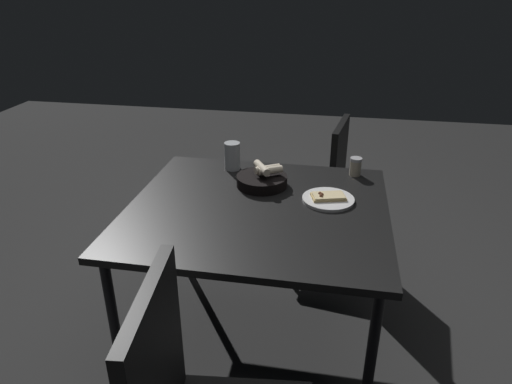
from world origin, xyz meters
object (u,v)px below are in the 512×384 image
pepper_shaker (355,168)px  bread_basket (263,179)px  dining_table (258,218)px  pizza_plate (328,199)px  chair_near (317,177)px  beer_glass (232,157)px

pepper_shaker → bread_basket: bearing=-154.3°
dining_table → pepper_shaker: (0.41, 0.42, 0.10)m
dining_table → pizza_plate: pizza_plate is taller
chair_near → pizza_plate: bearing=-84.1°
bread_basket → beer_glass: bearing=136.6°
pepper_shaker → chair_near: 0.58m
bread_basket → pepper_shaker: size_ratio=2.62×
pizza_plate → beer_glass: beer_glass is taller
dining_table → pizza_plate: size_ratio=4.85×
pizza_plate → bread_basket: (-0.31, 0.11, 0.02)m
bread_basket → beer_glass: beer_glass is taller
pizza_plate → beer_glass: (-0.50, 0.28, 0.05)m
bread_basket → chair_near: size_ratio=0.28×
pepper_shaker → dining_table: bearing=-134.6°
bread_basket → chair_near: bearing=71.4°
beer_glass → pepper_shaker: beer_glass is taller
bread_basket → pepper_shaker: 0.48m
dining_table → bread_basket: size_ratio=4.65×
dining_table → bread_basket: 0.23m
beer_glass → chair_near: size_ratio=0.16×
dining_table → chair_near: (0.21, 0.89, -0.17)m
dining_table → pizza_plate: 0.32m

